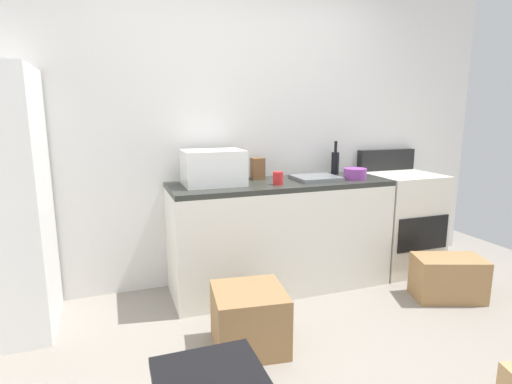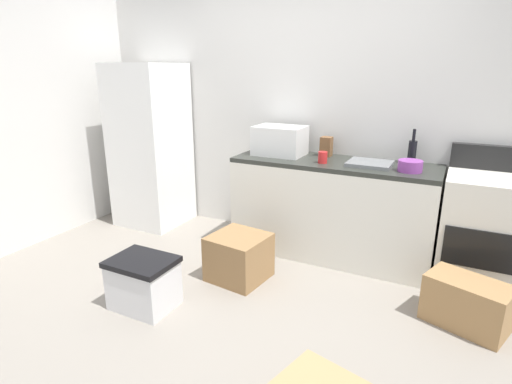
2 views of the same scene
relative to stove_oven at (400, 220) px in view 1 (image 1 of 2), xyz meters
The scene contains 12 objects.
ground_plane 1.99m from the stove_oven, 141.59° to the right, with size 6.00×6.00×0.00m, color gray.
wall_back 1.77m from the stove_oven, 167.22° to the left, with size 5.00×0.10×2.60m, color silver.
kitchen_counter 1.22m from the stove_oven, behind, with size 1.80×0.60×0.90m.
stove_oven is the anchor object (origin of this frame).
microwave 1.86m from the stove_oven, behind, with size 0.46×0.34×0.27m, color white.
sink_basin 1.01m from the stove_oven, behind, with size 0.36×0.32×0.03m, color slate.
wine_bottle 0.83m from the stove_oven, 162.32° to the left, with size 0.07×0.07×0.30m.
coffee_mug 1.39m from the stove_oven, behind, with size 0.08×0.08×0.10m, color red.
knife_block 1.46m from the stove_oven, behind, with size 0.10×0.10×0.18m, color brown.
mixing_bowl 0.75m from the stove_oven, behind, with size 0.19×0.19×0.09m, color purple.
cardboard_box_large 1.95m from the stove_oven, 155.65° to the right, with size 0.44×0.43×0.38m, color olive.
cardboard_box_small 0.74m from the stove_oven, 95.03° to the right, with size 0.52×0.30×0.34m, color #A37A4C.
Camera 1 is at (-0.98, -1.80, 1.46)m, focal length 28.48 mm.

